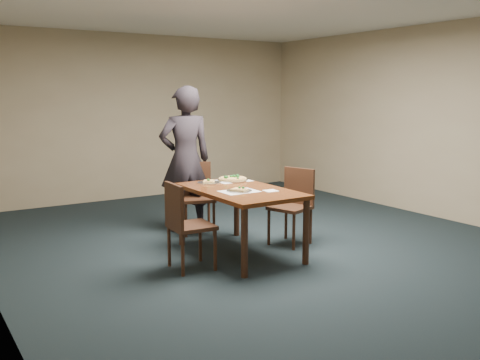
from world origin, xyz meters
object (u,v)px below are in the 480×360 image
slice_plate_far (209,182)px  slice_plate_near (239,190)px  chair_left (184,221)px  chair_right (294,201)px  diner (185,159)px  pizza_pan (233,179)px  chair_far (196,193)px  dining_table (240,197)px

slice_plate_far → slice_plate_near: bearing=-89.4°
chair_left → slice_plate_near: 0.73m
chair_right → chair_left: bearing=-100.8°
chair_left → slice_plate_far: chair_left is taller
diner → slice_plate_near: size_ratio=6.79×
chair_left → pizza_pan: size_ratio=2.43×
chair_far → chair_right: same height
chair_right → pizza_pan: 0.79m
slice_plate_far → chair_far: bearing=75.8°
diner → slice_plate_far: diner is taller
chair_far → slice_plate_far: 0.68m
dining_table → chair_left: bearing=-168.4°
chair_far → chair_right: 1.34m
dining_table → chair_left: (-0.78, -0.16, -0.14)m
diner → slice_plate_near: (-0.07, -1.42, -0.19)m
chair_far → diner: diner is taller
chair_right → slice_plate_far: bearing=-137.0°
pizza_pan → slice_plate_far: size_ratio=1.34×
dining_table → diner: 1.32m
chair_far → pizza_pan: size_ratio=2.43×
chair_left → pizza_pan: (1.00, 0.68, 0.26)m
slice_plate_near → dining_table: bearing=55.0°
chair_far → dining_table: bearing=-74.0°
pizza_pan → slice_plate_near: bearing=-116.0°
chair_right → diner: (-0.82, 1.26, 0.43)m
chair_far → slice_plate_near: 1.31m
dining_table → slice_plate_far: 0.55m
chair_left → slice_plate_far: 1.00m
chair_right → diner: size_ratio=0.48×
chair_far → diner: bearing=140.4°
chair_far → pizza_pan: bearing=-56.3°
dining_table → diner: diner is taller
chair_right → pizza_pan: chair_right is taller
chair_right → slice_plate_far: 1.05m
dining_table → chair_left: 0.81m
chair_right → slice_plate_far: size_ratio=3.25×
dining_table → chair_right: chair_right is taller
dining_table → chair_far: size_ratio=1.65×
chair_left → chair_right: bearing=-79.8°
diner → slice_plate_far: size_ratio=6.79×
chair_right → slice_plate_near: 0.93m
chair_right → diner: bearing=-164.6°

